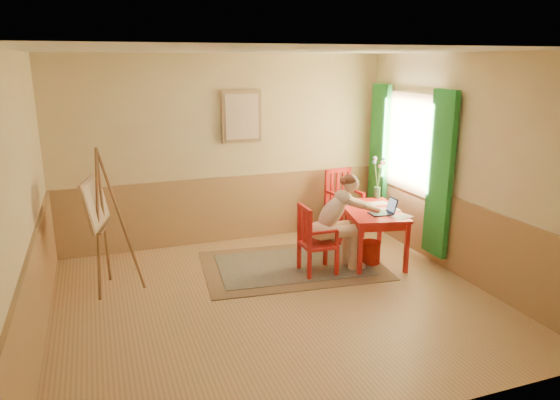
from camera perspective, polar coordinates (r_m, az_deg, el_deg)
name	(u,v)px	position (r m, az deg, el deg)	size (l,w,h in m)	color
room	(276,184)	(5.62, -0.49, 1.82)	(5.04, 4.54, 2.84)	tan
wainscot	(255,238)	(6.60, -2.78, -4.27)	(5.00, 4.50, 1.00)	tan
window	(408,157)	(7.68, 14.00, 4.61)	(0.12, 2.01, 2.20)	white
wall_portrait	(242,116)	(7.68, -4.26, 9.21)	(0.60, 0.05, 0.76)	#957551
rug	(293,265)	(7.05, 1.42, -7.23)	(2.55, 1.84, 0.02)	#8C7251
table	(372,215)	(7.22, 10.14, -1.69)	(0.96, 1.33, 0.72)	red
chair_left	(315,240)	(6.67, 3.86, -4.43)	(0.43, 0.42, 0.93)	red
chair_back	(343,203)	(8.17, 6.98, -0.32)	(0.51, 0.53, 1.05)	red
figure	(338,219)	(6.73, 6.41, -2.05)	(0.95, 0.42, 1.30)	beige
laptop	(384,211)	(7.00, 11.50, -1.16)	(0.35, 0.22, 0.21)	#1E2338
papers	(379,208)	(7.26, 10.93, -0.86)	(0.69, 1.10, 0.00)	white
vase	(378,179)	(7.75, 10.77, 2.30)	(0.30, 0.29, 0.62)	#3F724C
wastebasket	(370,253)	(7.19, 9.90, -5.75)	(0.29, 0.29, 0.31)	#AB1C15
easel	(99,208)	(6.37, -19.46, -0.81)	(0.66, 0.78, 1.75)	brown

